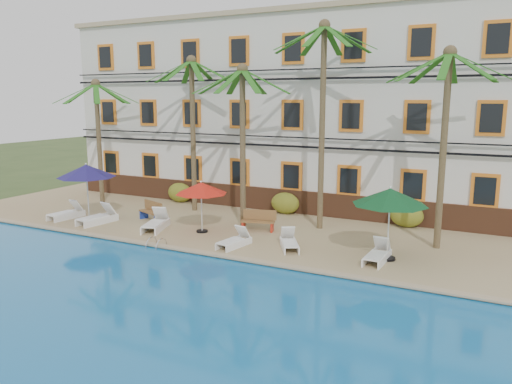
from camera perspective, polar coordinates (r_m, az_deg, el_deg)
The scene contains 25 objects.
ground at distance 20.66m, azimuth -7.40°, elevation -6.51°, with size 100.00×100.00×0.00m, color #384C23.
pool_deck at distance 24.77m, azimuth -0.94°, elevation -3.22°, with size 30.00×12.00×0.25m, color tan.
swimming_pool at distance 15.70m, azimuth -22.17°, elevation -12.52°, with size 26.00×12.00×0.20m, color #176CAF.
pool_coping at distance 19.88m, azimuth -8.88°, elevation -6.40°, with size 30.00×0.35×0.06m, color tan.
hotel_building at distance 28.56m, azimuth 3.72°, elevation 9.25°, with size 25.40×6.44×10.22m.
palm_a at distance 29.11m, azimuth -17.62°, elevation 7.57°, with size 4.53×4.53×6.86m.
palm_b at distance 25.91m, azimuth -7.27°, elevation 9.04°, with size 4.53×4.53×7.94m.
palm_c at distance 22.61m, azimuth -1.54°, elevation 8.01°, with size 4.53×4.53×7.34m.
palm_d at distance 22.21m, azimuth 7.64°, elevation 10.49°, with size 4.53×4.53×9.11m.
palm_e at distance 20.30m, azimuth 20.82°, elevation 7.69°, with size 4.53×4.53×7.75m.
shrub_left at distance 28.62m, azimuth -8.69°, elevation -0.06°, with size 1.50×0.90×1.10m, color #2E5D1A.
shrub_mid at distance 25.48m, azimuth 3.36°, elevation -1.28°, with size 1.50×0.90×1.10m, color #2E5D1A.
shrub_right at distance 23.81m, azimuth 16.85°, elevation -2.58°, with size 1.50×0.90×1.10m, color #2E5D1A.
umbrella_blue at distance 25.29m, azimuth -18.82°, elevation 2.26°, with size 2.78×2.78×2.77m.
umbrella_red at distance 21.82m, azimuth -6.28°, elevation 0.41°, with size 2.30×2.30×2.30m.
umbrella_green at distance 18.50m, azimuth 15.07°, elevation -0.57°, with size 2.74×2.74×2.73m.
lounger_a at distance 26.23m, azimuth -20.82°, elevation -2.24°, with size 0.81×1.87×0.86m.
lounger_b at distance 24.71m, azimuth -17.62°, elevation -2.74°, with size 0.97×2.06×0.93m.
lounger_c at distance 22.90m, azimuth -11.35°, elevation -3.47°, with size 1.30×2.13×0.95m.
lounger_d at distance 19.95m, azimuth -2.47°, elevation -5.55°, with size 0.85×1.72×0.78m.
lounger_e at distance 19.73m, azimuth 3.82°, elevation -5.73°, with size 1.35×1.75×0.79m.
lounger_f at distance 18.68m, azimuth 13.72°, elevation -6.93°, with size 0.71×1.79×0.84m.
bench_left at distance 24.56m, azimuth -11.77°, elevation -2.14°, with size 1.57×0.95×0.93m.
bench_right at distance 22.24m, azimuth 0.24°, elevation -3.25°, with size 1.57×0.86×0.93m.
pool_ladder at distance 20.38m, azimuth -11.31°, elevation -6.14°, with size 0.54×0.74×0.74m.
Camera 1 is at (11.14, -16.31, 6.08)m, focal length 35.00 mm.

